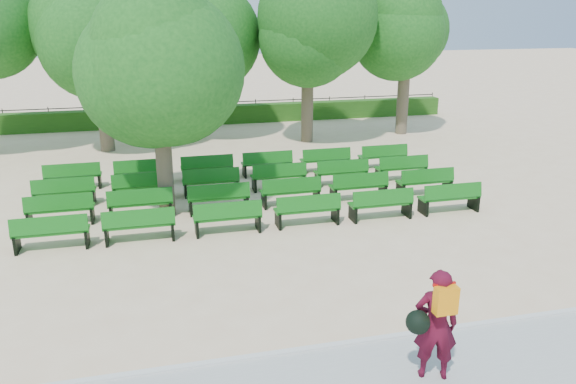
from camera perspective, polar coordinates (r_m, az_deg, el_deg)
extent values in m
plane|color=beige|center=(15.24, -4.12, -3.05)|extent=(120.00, 120.00, 0.00)
cube|color=silver|center=(9.77, 2.55, -15.67)|extent=(30.00, 0.12, 0.10)
cube|color=#275A17|center=(28.57, -9.11, 7.68)|extent=(26.00, 0.70, 0.90)
cube|color=#116615|center=(16.90, -3.90, 0.64)|extent=(1.77, 0.61, 0.06)
cube|color=#116615|center=(16.64, -3.79, 1.23)|extent=(1.74, 0.26, 0.41)
cylinder|color=brown|center=(15.74, -12.45, 2.81)|extent=(0.45, 0.45, 2.91)
ellipsoid|color=#1E611B|center=(15.28, -13.12, 12.27)|extent=(4.18, 4.18, 3.76)
imported|color=#480A1C|center=(8.95, 14.80, -12.87)|extent=(0.76, 0.62, 1.81)
cube|color=orange|center=(8.55, 15.74, -10.53)|extent=(0.34, 0.17, 0.42)
sphere|color=black|center=(8.70, 13.05, -12.76)|extent=(0.36, 0.36, 0.36)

